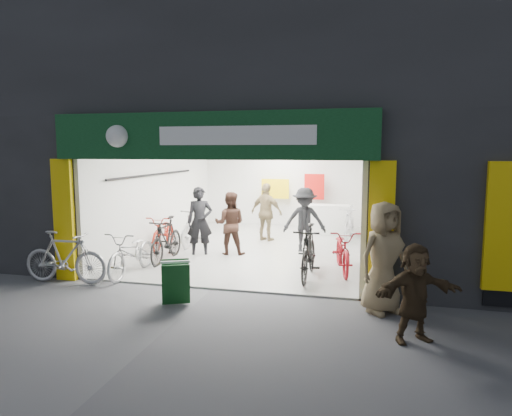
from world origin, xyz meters
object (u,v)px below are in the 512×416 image
at_px(pedestrian_near, 384,258).
at_px(sandwich_board, 176,281).
at_px(bike_right_front, 309,252).
at_px(parked_bike, 65,257).
at_px(bike_left_front, 133,253).

relative_size(pedestrian_near, sandwich_board, 2.49).
relative_size(bike_right_front, parked_bike, 1.05).
xyz_separation_m(bike_right_front, sandwich_board, (-2.13, -2.21, -0.16)).
distance_m(bike_left_front, bike_right_front, 3.90).
bearing_deg(sandwich_board, bike_right_front, 21.78).
bearing_deg(bike_left_front, parked_bike, -139.18).
distance_m(parked_bike, sandwich_board, 2.84).
xyz_separation_m(bike_left_front, parked_bike, (-1.06, -0.90, 0.04)).
bearing_deg(sandwich_board, bike_left_front, 113.49).
xyz_separation_m(parked_bike, pedestrian_near, (6.40, -0.20, 0.40)).
bearing_deg(bike_right_front, bike_left_front, -169.62).
height_order(bike_right_front, pedestrian_near, pedestrian_near).
height_order(bike_right_front, parked_bike, bike_right_front).
bearing_deg(pedestrian_near, bike_right_front, 93.01).
relative_size(bike_left_front, bike_right_front, 1.00).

